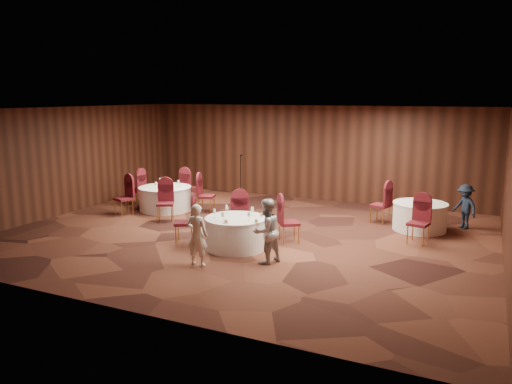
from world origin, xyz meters
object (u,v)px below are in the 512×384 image
at_px(table_main, 236,233).
at_px(table_right, 420,216).
at_px(table_left, 165,198).
at_px(woman_b, 266,231).
at_px(woman_a, 197,235).
at_px(mic_stand, 241,188).
at_px(man_c, 465,207).

relative_size(table_main, table_right, 1.02).
height_order(table_left, woman_b, woman_b).
distance_m(woman_a, woman_b, 1.46).
xyz_separation_m(table_left, table_right, (7.50, 0.92, 0.00)).
height_order(mic_stand, woman_b, mic_stand).
bearing_deg(woman_a, mic_stand, -73.17).
bearing_deg(table_right, table_main, -136.55).
relative_size(table_right, woman_a, 1.06).
bearing_deg(woman_a, table_left, -49.62).
bearing_deg(woman_a, man_c, -133.39).
bearing_deg(man_c, table_main, -94.48).
bearing_deg(table_left, woman_b, -33.52).
relative_size(woman_a, man_c, 1.10).
relative_size(table_left, man_c, 1.34).
bearing_deg(woman_a, table_main, -99.31).
relative_size(table_main, woman_a, 1.08).
xyz_separation_m(woman_a, man_c, (4.94, 5.58, -0.06)).
distance_m(mic_stand, woman_b, 6.38).
xyz_separation_m(woman_a, woman_b, (1.25, 0.76, 0.04)).
bearing_deg(table_main, woman_b, -31.16).
distance_m(woman_a, man_c, 7.46).
xyz_separation_m(table_main, table_left, (-3.80, 2.58, 0.00)).
height_order(table_left, woman_a, woman_a).
xyz_separation_m(table_left, mic_stand, (1.52, 2.21, 0.09)).
xyz_separation_m(table_main, man_c, (4.76, 4.18, 0.23)).
bearing_deg(table_left, table_main, -34.17).
height_order(woman_a, woman_b, woman_b).
bearing_deg(table_left, mic_stand, 55.41).
distance_m(table_left, man_c, 8.71).
bearing_deg(man_c, mic_stand, -140.71).
bearing_deg(table_right, man_c, 32.41).
relative_size(mic_stand, woman_b, 1.13).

